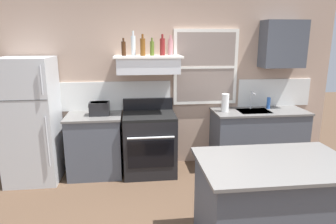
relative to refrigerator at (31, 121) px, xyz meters
The scene contains 18 objects.
back_wall 2.03m from the refrigerator, 11.29° to the left, with size 5.40×0.11×2.70m.
refrigerator is the anchor object (origin of this frame).
counter_left_of_stove 0.95m from the refrigerator, ahead, with size 0.79×0.63×0.91m.
toaster 0.95m from the refrigerator, ahead, with size 0.30×0.20×0.19m.
stove_range 1.70m from the refrigerator, ahead, with size 0.76×0.69×1.09m.
range_hood_shelf 1.82m from the refrigerator, ahead, with size 0.96×0.52×0.24m.
bottle_brown_stout 1.64m from the refrigerator, ahead, with size 0.06×0.06×0.25m.
bottle_clear_tall 1.78m from the refrigerator, ahead, with size 0.06×0.06×0.34m.
bottle_amber_wine 1.87m from the refrigerator, ahead, with size 0.07×0.07×0.30m.
bottle_olive_oil_square 1.98m from the refrigerator, ahead, with size 0.06×0.06×0.25m.
bottle_red_label_wine 2.12m from the refrigerator, ahead, with size 0.07×0.07×0.30m.
bottle_rose_pink 2.22m from the refrigerator, ahead, with size 0.07×0.07×0.29m.
counter_right_with_sink 3.38m from the refrigerator, ahead, with size 1.43×0.63×0.91m.
sink_faucet 3.26m from the refrigerator, ahead, with size 0.03×0.17×0.28m.
paper_towel_roll 2.80m from the refrigerator, ahead, with size 0.11×0.11×0.27m, color white.
dish_soap_bottle 3.54m from the refrigerator, ahead, with size 0.06×0.06×0.18m, color blue.
kitchen_island 3.29m from the refrigerator, 34.26° to the right, with size 1.40×0.90×0.91m.
upper_cabinet_right 3.85m from the refrigerator, ahead, with size 0.64×0.32×0.70m.
Camera 1 is at (-0.47, -2.41, 2.00)m, focal length 32.30 mm.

